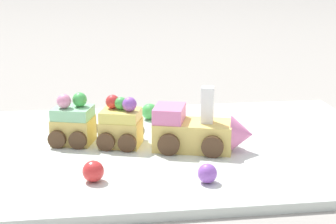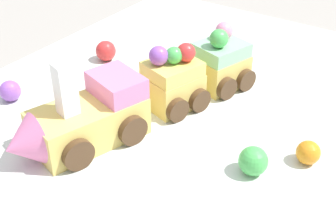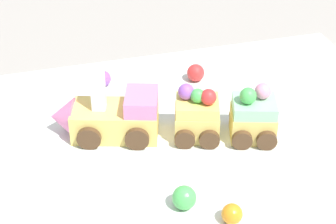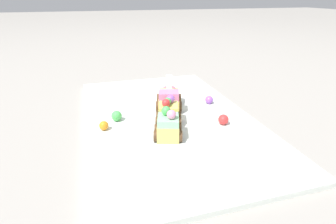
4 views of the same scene
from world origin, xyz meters
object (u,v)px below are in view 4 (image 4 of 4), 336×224
at_px(cake_train_locomotive, 169,98).
at_px(gumball_green, 117,116).
at_px(cake_car_lemon, 168,113).
at_px(gumball_red, 223,120).
at_px(gumball_purple, 209,100).
at_px(gumball_orange, 104,126).
at_px(cake_car_mint, 168,127).

distance_m(cake_train_locomotive, gumball_green, 0.17).
bearing_deg(cake_car_lemon, gumball_red, -90.38).
bearing_deg(cake_car_lemon, cake_train_locomotive, -0.17).
bearing_deg(cake_car_lemon, gumball_purple, -41.51).
relative_size(gumball_purple, gumball_orange, 1.05).
xyz_separation_m(gumball_green, gumball_orange, (-0.04, 0.04, -0.00)).
relative_size(cake_car_mint, gumball_purple, 3.23).
bearing_deg(cake_car_mint, gumball_red, -62.95).
xyz_separation_m(gumball_green, gumball_red, (-0.10, -0.25, -0.00)).
relative_size(cake_train_locomotive, cake_car_lemon, 1.91).
distance_m(cake_train_locomotive, cake_car_lemon, 0.11).
height_order(gumball_red, gumball_purple, gumball_red).
bearing_deg(gumball_orange, gumball_red, -100.63).
bearing_deg(gumball_orange, gumball_purple, -75.46).
height_order(cake_car_lemon, gumball_red, cake_car_lemon).
height_order(gumball_purple, gumball_orange, gumball_purple).
bearing_deg(cake_train_locomotive, cake_car_lemon, 179.83).
height_order(cake_train_locomotive, gumball_purple, cake_train_locomotive).
bearing_deg(gumball_purple, gumball_green, 98.05).
height_order(cake_car_lemon, gumball_green, cake_car_lemon).
distance_m(cake_car_lemon, gumball_purple, 0.18).
relative_size(cake_train_locomotive, cake_car_mint, 1.91).
bearing_deg(cake_car_mint, gumball_orange, 76.82).
relative_size(cake_car_lemon, gumball_orange, 3.39).
xyz_separation_m(cake_car_mint, gumball_red, (0.03, -0.15, -0.02)).
distance_m(gumball_green, gumball_orange, 0.05).
bearing_deg(gumball_red, cake_train_locomotive, 32.94).
height_order(cake_train_locomotive, gumball_red, cake_train_locomotive).
relative_size(gumball_red, gumball_purple, 1.10).
height_order(cake_car_mint, gumball_purple, cake_car_mint).
bearing_deg(cake_train_locomotive, gumball_red, -129.85).
relative_size(cake_train_locomotive, gumball_orange, 6.47).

